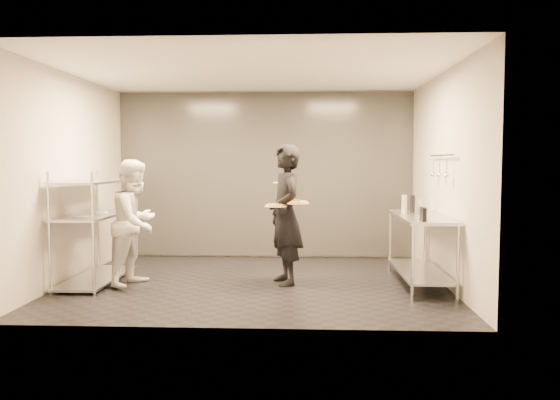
{
  "coord_description": "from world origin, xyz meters",
  "views": [
    {
      "loc": [
        0.67,
        -7.17,
        1.61
      ],
      "look_at": [
        0.33,
        0.16,
        1.1
      ],
      "focal_mm": 35.0,
      "sensor_mm": 36.0,
      "label": 1
    }
  ],
  "objects_px": {
    "waiter": "(285,215)",
    "pizza_plate_near": "(276,205)",
    "pass_rack": "(95,225)",
    "bottle_dark": "(412,204)",
    "chef": "(136,222)",
    "bottle_clear": "(420,206)",
    "pos_monitor": "(423,214)",
    "salad_plate": "(283,181)",
    "pizza_plate_far": "(298,202)",
    "bottle_green": "(404,204)",
    "prep_counter": "(420,237)"
  },
  "relations": [
    {
      "from": "salad_plate",
      "to": "bottle_dark",
      "type": "distance_m",
      "value": 1.82
    },
    {
      "from": "pass_rack",
      "to": "bottle_clear",
      "type": "height_order",
      "value": "pass_rack"
    },
    {
      "from": "pass_rack",
      "to": "pizza_plate_near",
      "type": "bearing_deg",
      "value": -5.66
    },
    {
      "from": "prep_counter",
      "to": "chef",
      "type": "xyz_separation_m",
      "value": [
        -3.73,
        -0.16,
        0.2
      ]
    },
    {
      "from": "pizza_plate_near",
      "to": "salad_plate",
      "type": "distance_m",
      "value": 0.56
    },
    {
      "from": "pizza_plate_far",
      "to": "salad_plate",
      "type": "height_order",
      "value": "salad_plate"
    },
    {
      "from": "pizza_plate_far",
      "to": "bottle_clear",
      "type": "distance_m",
      "value": 1.83
    },
    {
      "from": "bottle_green",
      "to": "bottle_clear",
      "type": "height_order",
      "value": "bottle_green"
    },
    {
      "from": "waiter",
      "to": "chef",
      "type": "relative_size",
      "value": 1.12
    },
    {
      "from": "bottle_green",
      "to": "bottle_dark",
      "type": "relative_size",
      "value": 1.07
    },
    {
      "from": "waiter",
      "to": "pizza_plate_near",
      "type": "relative_size",
      "value": 6.3
    },
    {
      "from": "bottle_green",
      "to": "bottle_clear",
      "type": "relative_size",
      "value": 1.44
    },
    {
      "from": "pos_monitor",
      "to": "bottle_clear",
      "type": "height_order",
      "value": "bottle_clear"
    },
    {
      "from": "bottle_clear",
      "to": "pizza_plate_far",
      "type": "bearing_deg",
      "value": -157.49
    },
    {
      "from": "prep_counter",
      "to": "bottle_dark",
      "type": "relative_size",
      "value": 7.63
    },
    {
      "from": "prep_counter",
      "to": "pizza_plate_far",
      "type": "relative_size",
      "value": 6.23
    },
    {
      "from": "pos_monitor",
      "to": "bottle_green",
      "type": "xyz_separation_m",
      "value": [
        -0.05,
        0.94,
        0.05
      ]
    },
    {
      "from": "bottle_green",
      "to": "bottle_dark",
      "type": "xyz_separation_m",
      "value": [
        0.14,
        0.17,
        -0.01
      ]
    },
    {
      "from": "bottle_clear",
      "to": "bottle_dark",
      "type": "xyz_separation_m",
      "value": [
        -0.11,
        -0.06,
        0.03
      ]
    },
    {
      "from": "pos_monitor",
      "to": "bottle_dark",
      "type": "height_order",
      "value": "bottle_dark"
    },
    {
      "from": "waiter",
      "to": "chef",
      "type": "height_order",
      "value": "waiter"
    },
    {
      "from": "waiter",
      "to": "bottle_clear",
      "type": "distance_m",
      "value": 1.92
    },
    {
      "from": "prep_counter",
      "to": "pizza_plate_near",
      "type": "height_order",
      "value": "pizza_plate_near"
    },
    {
      "from": "prep_counter",
      "to": "waiter",
      "type": "distance_m",
      "value": 1.79
    },
    {
      "from": "prep_counter",
      "to": "pos_monitor",
      "type": "height_order",
      "value": "pos_monitor"
    },
    {
      "from": "pizza_plate_near",
      "to": "pos_monitor",
      "type": "xyz_separation_m",
      "value": [
        1.76,
        -0.47,
        -0.06
      ]
    },
    {
      "from": "bottle_clear",
      "to": "pizza_plate_near",
      "type": "bearing_deg",
      "value": -160.36
    },
    {
      "from": "waiter",
      "to": "pizza_plate_near",
      "type": "distance_m",
      "value": 0.28
    },
    {
      "from": "waiter",
      "to": "pizza_plate_far",
      "type": "bearing_deg",
      "value": 18.5
    },
    {
      "from": "pizza_plate_near",
      "to": "pos_monitor",
      "type": "distance_m",
      "value": 1.82
    },
    {
      "from": "pizza_plate_near",
      "to": "bottle_clear",
      "type": "height_order",
      "value": "pizza_plate_near"
    },
    {
      "from": "pizza_plate_far",
      "to": "chef",
      "type": "bearing_deg",
      "value": 177.82
    },
    {
      "from": "chef",
      "to": "pizza_plate_near",
      "type": "relative_size",
      "value": 5.63
    },
    {
      "from": "pass_rack",
      "to": "bottle_clear",
      "type": "distance_m",
      "value": 4.44
    },
    {
      "from": "pizza_plate_far",
      "to": "bottle_dark",
      "type": "xyz_separation_m",
      "value": [
        1.57,
        0.64,
        -0.06
      ]
    },
    {
      "from": "pizza_plate_far",
      "to": "bottle_green",
      "type": "distance_m",
      "value": 1.5
    },
    {
      "from": "pos_monitor",
      "to": "pass_rack",
      "type": "bearing_deg",
      "value": 172.7
    },
    {
      "from": "bottle_green",
      "to": "bottle_clear",
      "type": "bearing_deg",
      "value": 42.18
    },
    {
      "from": "waiter",
      "to": "bottle_green",
      "type": "distance_m",
      "value": 1.62
    },
    {
      "from": "waiter",
      "to": "pizza_plate_near",
      "type": "height_order",
      "value": "waiter"
    },
    {
      "from": "prep_counter",
      "to": "salad_plate",
      "type": "xyz_separation_m",
      "value": [
        -1.81,
        0.22,
        0.73
      ]
    },
    {
      "from": "pass_rack",
      "to": "bottle_dark",
      "type": "bearing_deg",
      "value": 5.31
    },
    {
      "from": "chef",
      "to": "bottle_green",
      "type": "bearing_deg",
      "value": -68.56
    },
    {
      "from": "pizza_plate_far",
      "to": "pos_monitor",
      "type": "distance_m",
      "value": 1.56
    },
    {
      "from": "waiter",
      "to": "bottle_green",
      "type": "height_order",
      "value": "waiter"
    },
    {
      "from": "pass_rack",
      "to": "chef",
      "type": "xyz_separation_m",
      "value": [
        0.6,
        -0.16,
        0.05
      ]
    },
    {
      "from": "pass_rack",
      "to": "pos_monitor",
      "type": "relative_size",
      "value": 7.16
    },
    {
      "from": "pass_rack",
      "to": "waiter",
      "type": "distance_m",
      "value": 2.57
    },
    {
      "from": "chef",
      "to": "pizza_plate_far",
      "type": "distance_m",
      "value": 2.15
    },
    {
      "from": "pos_monitor",
      "to": "pizza_plate_far",
      "type": "bearing_deg",
      "value": 164.55
    }
  ]
}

